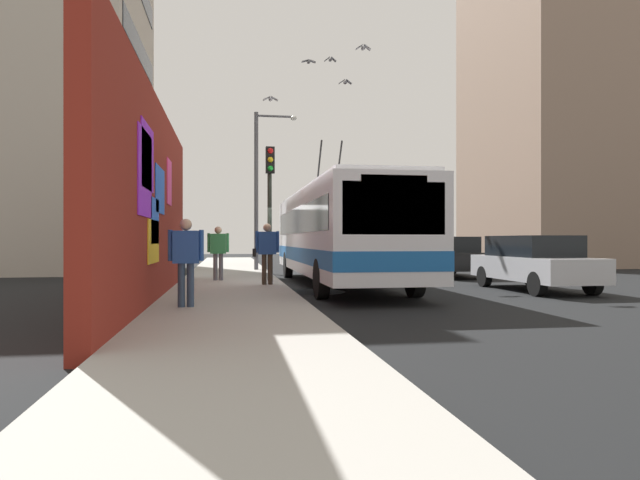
% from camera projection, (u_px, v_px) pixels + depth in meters
% --- Properties ---
extents(ground_plane, '(80.00, 80.00, 0.00)m').
position_uv_depth(ground_plane, '(281.00, 286.00, 17.70)').
color(ground_plane, black).
extents(sidewalk_slab, '(48.00, 3.20, 0.15)m').
position_uv_depth(sidewalk_slab, '(230.00, 284.00, 17.44)').
color(sidewalk_slab, '#9E9B93').
rests_on(sidewalk_slab, ground_plane).
extents(graffiti_wall, '(12.85, 0.32, 4.61)m').
position_uv_depth(graffiti_wall, '(153.00, 203.00, 12.63)').
color(graffiti_wall, maroon).
rests_on(graffiti_wall, ground_plane).
extents(building_far_left, '(10.54, 6.50, 16.14)m').
position_uv_depth(building_far_left, '(70.00, 103.00, 26.79)').
color(building_far_left, '#B2A899').
rests_on(building_far_left, ground_plane).
extents(building_far_right, '(10.16, 7.50, 20.95)m').
position_uv_depth(building_far_right, '(552.00, 86.00, 32.53)').
color(building_far_right, gray).
rests_on(building_far_right, ground_plane).
extents(city_bus, '(12.16, 2.69, 4.85)m').
position_uv_depth(city_bus, '(338.00, 232.00, 17.73)').
color(city_bus, silver).
rests_on(city_bus, ground_plane).
extents(parked_car_silver, '(4.54, 1.80, 1.58)m').
position_uv_depth(parked_car_silver, '(533.00, 262.00, 16.01)').
color(parked_car_silver, '#B7B7BC').
rests_on(parked_car_silver, ground_plane).
extents(parked_car_black, '(4.56, 1.76, 1.58)m').
position_uv_depth(parked_car_black, '(448.00, 255.00, 22.19)').
color(parked_car_black, black).
rests_on(parked_car_black, ground_plane).
extents(parked_car_red, '(4.44, 1.73, 1.58)m').
position_uv_depth(parked_car_red, '(406.00, 252.00, 27.50)').
color(parked_car_red, '#B21E19').
rests_on(parked_car_red, ground_plane).
extents(parked_car_champagne, '(4.16, 1.77, 1.58)m').
position_uv_depth(parked_car_champagne, '(378.00, 250.00, 32.72)').
color(parked_car_champagne, '#C6B793').
rests_on(parked_car_champagne, ground_plane).
extents(pedestrian_midblock, '(0.23, 0.69, 1.74)m').
position_uv_depth(pedestrian_midblock, '(218.00, 248.00, 18.00)').
color(pedestrian_midblock, '#595960').
rests_on(pedestrian_midblock, sidewalk_slab).
extents(pedestrian_near_wall, '(0.23, 0.69, 1.72)m').
position_uv_depth(pedestrian_near_wall, '(186.00, 255.00, 10.87)').
color(pedestrian_near_wall, '#2D3F59').
rests_on(pedestrian_near_wall, sidewalk_slab).
extents(pedestrian_at_curb, '(0.24, 0.78, 1.79)m').
position_uv_depth(pedestrian_at_curb, '(267.00, 248.00, 16.32)').
color(pedestrian_at_curb, '#3F3326').
rests_on(pedestrian_at_curb, sidewalk_slab).
extents(traffic_light, '(0.49, 0.28, 4.30)m').
position_uv_depth(traffic_light, '(270.00, 191.00, 17.82)').
color(traffic_light, '#2D382D').
rests_on(traffic_light, sidewalk_slab).
extents(street_lamp, '(0.44, 1.89, 6.93)m').
position_uv_depth(street_lamp, '(261.00, 179.00, 24.55)').
color(street_lamp, '#4C4C51').
rests_on(street_lamp, sidewalk_slab).
extents(flying_pigeons, '(5.03, 3.63, 2.85)m').
position_uv_depth(flying_pigeons, '(324.00, 70.00, 21.31)').
color(flying_pigeons, slate).
extents(curbside_puddle, '(1.97, 1.97, 0.00)m').
position_uv_depth(curbside_puddle, '(310.00, 292.00, 15.55)').
color(curbside_puddle, black).
rests_on(curbside_puddle, ground_plane).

